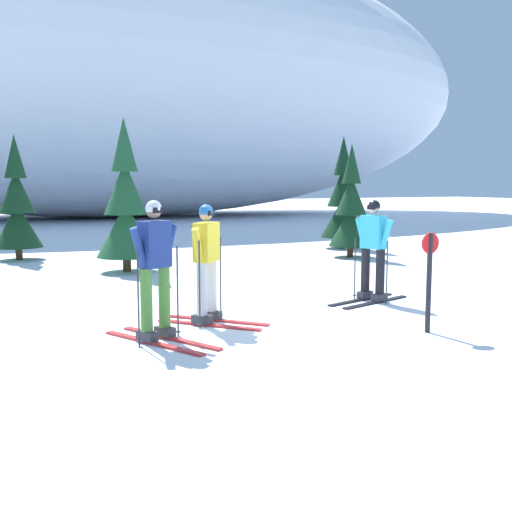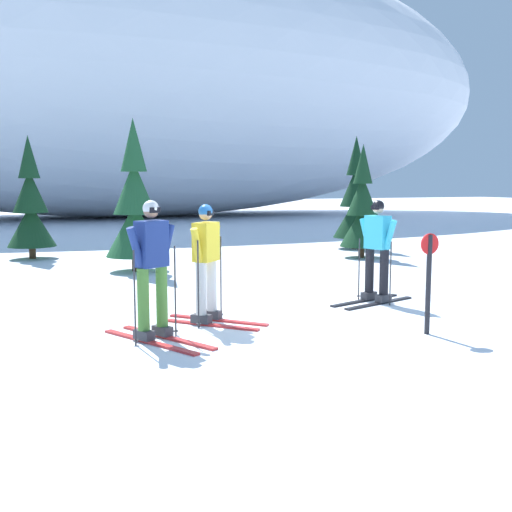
% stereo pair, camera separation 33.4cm
% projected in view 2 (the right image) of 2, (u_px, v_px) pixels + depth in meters
% --- Properties ---
extents(ground_plane, '(120.00, 120.00, 0.00)m').
position_uv_depth(ground_plane, '(294.00, 324.00, 8.78)').
color(ground_plane, white).
extents(skier_cyan_jacket, '(1.68, 0.86, 1.73)m').
position_uv_depth(skier_cyan_jacket, '(377.00, 249.00, 10.28)').
color(skier_cyan_jacket, black).
rests_on(skier_cyan_jacket, ground).
extents(skier_navy_jacket, '(1.13, 1.76, 1.80)m').
position_uv_depth(skier_navy_jacket, '(152.00, 268.00, 7.79)').
color(skier_navy_jacket, red).
rests_on(skier_navy_jacket, ground).
extents(skier_yellow_jacket, '(1.38, 1.45, 1.71)m').
position_uv_depth(skier_yellow_jacket, '(207.00, 262.00, 8.74)').
color(skier_yellow_jacket, red).
rests_on(skier_yellow_jacket, ground).
extents(pine_tree_center_left, '(1.26, 1.26, 3.26)m').
position_uv_depth(pine_tree_center_left, '(31.00, 208.00, 16.15)').
color(pine_tree_center_left, '#47301E').
rests_on(pine_tree_center_left, ground).
extents(pine_tree_center_right, '(1.34, 1.34, 3.46)m').
position_uv_depth(pine_tree_center_right, '(135.00, 208.00, 13.85)').
color(pine_tree_center_right, '#47301E').
rests_on(pine_tree_center_right, ground).
extents(pine_tree_right, '(1.18, 1.18, 3.04)m').
position_uv_depth(pine_tree_right, '(362.00, 211.00, 16.40)').
color(pine_tree_right, '#47301E').
rests_on(pine_tree_right, ground).
extents(pine_tree_far_right, '(1.32, 1.32, 3.42)m').
position_uv_depth(pine_tree_far_right, '(355.00, 202.00, 18.63)').
color(pine_tree_far_right, '#47301E').
rests_on(pine_tree_far_right, ground).
extents(snow_ridge_background, '(46.33, 21.29, 15.90)m').
position_uv_depth(snow_ridge_background, '(132.00, 80.00, 35.42)').
color(snow_ridge_background, white).
rests_on(snow_ridge_background, ground).
extents(trail_marker_post, '(0.28, 0.07, 1.36)m').
position_uv_depth(trail_marker_post, '(429.00, 277.00, 8.10)').
color(trail_marker_post, black).
rests_on(trail_marker_post, ground).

